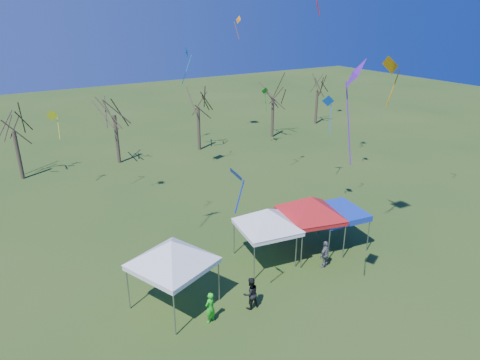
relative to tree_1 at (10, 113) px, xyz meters
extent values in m
plane|color=#2A4C18|center=(10.77, -24.65, -5.79)|extent=(140.00, 140.00, 0.00)
cylinder|color=#3D2D21|center=(0.00, 0.00, -3.65)|extent=(0.32, 0.32, 4.28)
cylinder|color=#3D2D21|center=(8.40, -0.27, -3.47)|extent=(0.32, 0.32, 4.64)
cylinder|color=#3D2D21|center=(16.80, -0.60, -3.55)|extent=(0.32, 0.32, 4.49)
cylinder|color=#3D2D21|center=(26.12, -0.65, -3.56)|extent=(0.32, 0.32, 4.47)
cylinder|color=#3D2D21|center=(34.49, 1.42, -3.68)|extent=(0.32, 0.32, 4.23)
cylinder|color=gray|center=(3.45, -24.75, -4.68)|extent=(0.07, 0.07, 2.21)
cylinder|color=gray|center=(2.30, -21.88, -4.68)|extent=(0.07, 0.07, 2.21)
cylinder|color=gray|center=(6.33, -23.60, -4.68)|extent=(0.07, 0.07, 2.21)
cylinder|color=gray|center=(5.17, -20.73, -4.68)|extent=(0.07, 0.07, 2.21)
cube|color=white|center=(4.31, -22.74, -3.45)|extent=(4.32, 4.32, 0.27)
pyramid|color=white|center=(4.31, -22.74, -2.21)|extent=(4.36, 4.36, 1.11)
cylinder|color=gray|center=(8.79, -23.05, -4.76)|extent=(0.06, 0.06, 2.07)
cylinder|color=gray|center=(9.25, -20.19, -4.76)|extent=(0.06, 0.06, 2.07)
cylinder|color=gray|center=(11.65, -23.51, -4.76)|extent=(0.06, 0.06, 2.07)
cylinder|color=gray|center=(12.11, -20.65, -4.76)|extent=(0.06, 0.06, 2.07)
cube|color=white|center=(10.45, -21.85, -3.60)|extent=(3.56, 3.56, 0.25)
pyramid|color=white|center=(10.45, -21.85, -2.44)|extent=(4.33, 4.33, 1.03)
cylinder|color=gray|center=(11.49, -23.24, -4.71)|extent=(0.07, 0.07, 2.17)
cylinder|color=gray|center=(12.25, -20.30, -4.71)|extent=(0.07, 0.07, 2.17)
cylinder|color=gray|center=(14.43, -24.00, -4.71)|extent=(0.07, 0.07, 2.17)
cylinder|color=gray|center=(15.19, -21.05, -4.71)|extent=(0.07, 0.07, 2.17)
cube|color=red|center=(13.34, -22.15, -3.49)|extent=(3.96, 3.96, 0.26)
pyramid|color=red|center=(13.34, -22.15, -2.28)|extent=(4.46, 4.46, 1.09)
cylinder|color=gray|center=(13.52, -23.72, -4.79)|extent=(0.06, 0.06, 2.00)
cylinder|color=gray|center=(13.94, -20.95, -4.79)|extent=(0.06, 0.06, 2.00)
cylinder|color=gray|center=(16.28, -24.14, -4.79)|extent=(0.06, 0.06, 2.00)
cylinder|color=gray|center=(16.71, -21.37, -4.79)|extent=(0.06, 0.06, 2.00)
cube|color=#1031AA|center=(15.11, -22.55, -3.67)|extent=(3.42, 3.42, 0.24)
cube|color=#1031AA|center=(15.11, -22.55, -3.49)|extent=(3.42, 3.42, 0.12)
imported|color=#23D522|center=(5.20, -24.78, -5.00)|extent=(0.67, 0.55, 1.59)
imported|color=black|center=(7.35, -24.92, -4.95)|extent=(0.83, 0.65, 1.67)
imported|color=slate|center=(12.89, -24.12, -4.97)|extent=(1.04, 0.65, 1.65)
cone|color=#6D1BBF|center=(9.25, -28.45, 5.79)|extent=(1.35, 1.44, 1.11)
cube|color=#6D1BBF|center=(9.38, -28.28, 3.89)|extent=(0.41, 0.33, 3.17)
cone|color=orange|center=(18.55, -5.56, 7.05)|extent=(0.30, 0.74, 0.72)
cube|color=orange|center=(18.54, -5.32, 6.15)|extent=(0.53, 0.07, 1.45)
cube|color=red|center=(13.77, -21.13, 8.20)|extent=(0.38, 0.07, 1.26)
cone|color=orange|center=(17.21, -23.44, 5.09)|extent=(0.56, 1.13, 1.05)
cube|color=orange|center=(17.21, -23.79, 3.84)|extent=(0.74, 0.05, 1.96)
cone|color=#0D9CC5|center=(13.24, -6.21, 4.68)|extent=(0.68, 0.82, 0.84)
cube|color=#0D9CC5|center=(12.98, -6.57, 3.29)|extent=(0.78, 0.58, 2.37)
cone|color=#DBEB18|center=(2.50, -4.82, 0.44)|extent=(0.92, 0.44, 0.88)
cube|color=#DBEB18|center=(2.80, -4.88, -0.59)|extent=(0.18, 0.65, 1.64)
cone|color=#17961E|center=(23.03, -3.40, 0.21)|extent=(0.82, 0.42, 0.77)
cube|color=#17961E|center=(23.20, -3.40, -0.99)|extent=(0.04, 0.36, 1.99)
cone|color=blue|center=(21.33, -14.50, 1.21)|extent=(1.03, 0.93, 0.95)
cube|color=blue|center=(21.55, -14.67, -0.19)|extent=(0.39, 0.49, 2.31)
cone|color=#122DC9|center=(6.37, -25.26, 1.55)|extent=(0.62, 0.92, 0.77)
cube|color=#122DC9|center=(6.37, -25.48, 0.61)|extent=(0.48, 0.04, 1.43)
camera|label=1|loc=(-2.14, -39.27, 7.81)|focal=32.00mm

